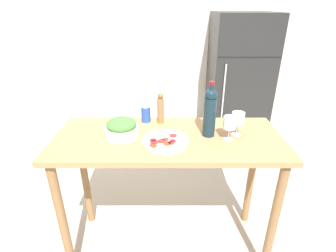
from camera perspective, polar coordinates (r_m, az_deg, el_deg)
The scene contains 11 objects.
ground_plane at distance 2.27m, azimuth 0.00°, elevation -23.93°, with size 14.00×14.00×0.00m, color #BCAD93.
wall_back at distance 3.73m, azimuth -0.04°, elevation 18.88°, with size 6.40×0.06×2.60m.
refrigerator at distance 3.55m, azimuth 14.99°, elevation 9.64°, with size 0.73×0.73×1.62m.
prep_counter at distance 1.74m, azimuth 0.00°, elevation -6.53°, with size 1.46×0.60×0.94m.
wine_bottle at distance 1.64m, azimuth 9.10°, elevation 3.16°, with size 0.08×0.08×0.35m.
wine_glass_near at distance 1.63m, azimuth 13.27°, elevation 0.50°, with size 0.08×0.08×0.15m.
wine_glass_far at distance 1.71m, azimuth 14.98°, elevation 1.44°, with size 0.08×0.08×0.15m.
pepper_mill at distance 1.83m, azimuth -1.65°, elevation 3.80°, with size 0.05×0.05×0.22m.
salad_bowl at distance 1.68m, azimuth -10.03°, elevation -0.42°, with size 0.22×0.22×0.12m.
homemade_pizza at distance 1.58m, azimuth -0.61°, elevation -3.29°, with size 0.29×0.29×0.03m.
salt_canister at distance 1.86m, azimuth -4.85°, elevation 2.78°, with size 0.07×0.07×0.13m.
Camera 1 is at (-0.00, -1.48, 1.72)m, focal length 28.00 mm.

